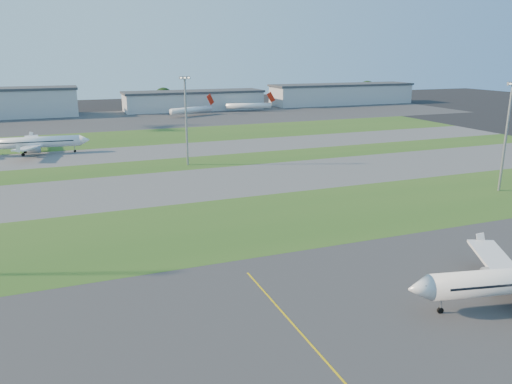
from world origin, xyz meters
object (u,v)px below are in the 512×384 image
mini_jet_near (192,110)px  mini_jet_far (249,106)px  light_mast_centre (186,115)px  light_mast_east (507,130)px  airliner_taxiing (33,143)px

mini_jet_near → mini_jet_far: same height
mini_jet_far → light_mast_centre: bearing=-104.3°
light_mast_centre → mini_jet_near: bearing=75.2°
light_mast_east → mini_jet_far: bearing=88.6°
light_mast_centre → light_mast_east: bearing=-41.6°
airliner_taxiing → mini_jet_far: 144.94m
mini_jet_near → mini_jet_far: 37.31m
airliner_taxiing → mini_jet_near: 112.42m
mini_jet_far → mini_jet_near: bearing=-151.8°
mini_jet_near → light_mast_east: light_mast_east is taller
mini_jet_far → light_mast_centre: (-67.44, -127.82, 11.53)m
mini_jet_far → light_mast_east: light_mast_east is taller
mini_jet_near → light_mast_centre: (-31.35, -118.37, 11.53)m
mini_jet_near → mini_jet_far: size_ratio=0.96×
mini_jet_far → airliner_taxiing: bearing=-126.3°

